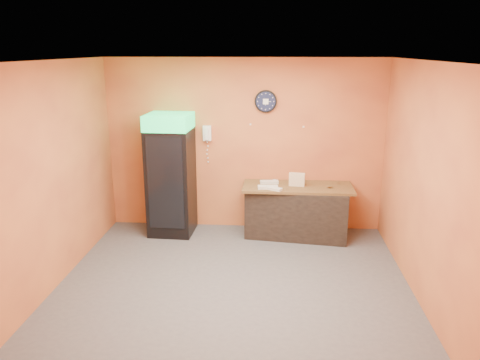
{
  "coord_description": "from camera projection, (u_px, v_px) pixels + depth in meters",
  "views": [
    {
      "loc": [
        0.48,
        -5.49,
        2.94
      ],
      "look_at": [
        0.03,
        0.6,
        1.21
      ],
      "focal_mm": 35.0,
      "sensor_mm": 36.0,
      "label": 1
    }
  ],
  "objects": [
    {
      "name": "back_wall",
      "position": [
        244.0,
        145.0,
        7.64
      ],
      "size": [
        4.5,
        0.02,
        2.8
      ],
      "primitive_type": "cube",
      "color": "orange",
      "rests_on": "floor"
    },
    {
      "name": "right_wall",
      "position": [
        422.0,
        182.0,
        5.56
      ],
      "size": [
        0.02,
        4.0,
        2.8
      ],
      "primitive_type": "cube",
      "color": "orange",
      "rests_on": "floor"
    },
    {
      "name": "wrapped_sandwich_right",
      "position": [
        269.0,
        182.0,
        7.53
      ],
      "size": [
        0.3,
        0.14,
        0.04
      ],
      "primitive_type": "cube",
      "rotation": [
        0.0,
        0.0,
        0.1
      ],
      "color": "silver",
      "rests_on": "butcher_paper"
    },
    {
      "name": "beverage_cooler",
      "position": [
        171.0,
        177.0,
        7.46
      ],
      "size": [
        0.71,
        0.72,
        1.95
      ],
      "rotation": [
        0.0,
        0.0,
        -0.04
      ],
      "color": "black",
      "rests_on": "floor"
    },
    {
      "name": "ceiling",
      "position": [
        233.0,
        60.0,
        5.34
      ],
      "size": [
        4.5,
        4.0,
        0.02
      ],
      "primitive_type": "cube",
      "color": "white",
      "rests_on": "back_wall"
    },
    {
      "name": "wrapped_sandwich_left",
      "position": [
        268.0,
        187.0,
        7.24
      ],
      "size": [
        0.32,
        0.15,
        0.04
      ],
      "primitive_type": "cube",
      "rotation": [
        0.0,
        0.0,
        0.09
      ],
      "color": "silver",
      "rests_on": "butcher_paper"
    },
    {
      "name": "butcher_paper",
      "position": [
        298.0,
        187.0,
        7.4
      ],
      "size": [
        1.74,
        0.72,
        0.04
      ],
      "primitive_type": "cube",
      "rotation": [
        0.0,
        0.0,
        -0.01
      ],
      "color": "brown",
      "rests_on": "prep_counter"
    },
    {
      "name": "kitchen_tool",
      "position": [
        275.0,
        181.0,
        7.58
      ],
      "size": [
        0.06,
        0.06,
        0.06
      ],
      "primitive_type": "cylinder",
      "color": "silver",
      "rests_on": "butcher_paper"
    },
    {
      "name": "wall_clock",
      "position": [
        266.0,
        101.0,
        7.39
      ],
      "size": [
        0.35,
        0.06,
        0.35
      ],
      "color": "black",
      "rests_on": "back_wall"
    },
    {
      "name": "floor",
      "position": [
        234.0,
        281.0,
        6.1
      ],
      "size": [
        4.5,
        4.5,
        0.0
      ],
      "primitive_type": "plane",
      "color": "#47474C",
      "rests_on": "ground"
    },
    {
      "name": "sub_roll_stack",
      "position": [
        297.0,
        180.0,
        7.36
      ],
      "size": [
        0.25,
        0.12,
        0.21
      ],
      "rotation": [
        0.0,
        0.0,
        -0.15
      ],
      "color": "beige",
      "rests_on": "butcher_paper"
    },
    {
      "name": "wrapped_sandwich_mid",
      "position": [
        274.0,
        189.0,
        7.18
      ],
      "size": [
        0.28,
        0.22,
        0.04
      ],
      "primitive_type": "cube",
      "rotation": [
        0.0,
        0.0,
        -0.52
      ],
      "color": "silver",
      "rests_on": "butcher_paper"
    },
    {
      "name": "left_wall",
      "position": [
        56.0,
        175.0,
        5.88
      ],
      "size": [
        0.02,
        4.0,
        2.8
      ],
      "primitive_type": "cube",
      "color": "orange",
      "rests_on": "floor"
    },
    {
      "name": "wall_phone",
      "position": [
        207.0,
        133.0,
        7.57
      ],
      "size": [
        0.13,
        0.11,
        0.24
      ],
      "color": "white",
      "rests_on": "back_wall"
    },
    {
      "name": "prep_counter",
      "position": [
        297.0,
        212.0,
        7.51
      ],
      "size": [
        1.66,
        0.89,
        0.79
      ],
      "primitive_type": "cube",
      "rotation": [
        0.0,
        0.0,
        -0.12
      ],
      "color": "black",
      "rests_on": "floor"
    }
  ]
}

